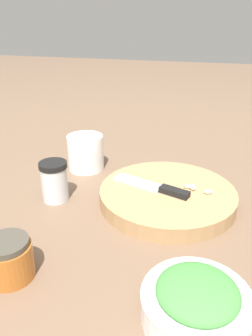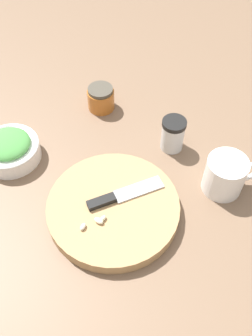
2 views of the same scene
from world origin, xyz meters
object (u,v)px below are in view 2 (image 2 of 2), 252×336
garlic_cloves (96,222)px  spice_jar (173,134)px  honey_jar (101,98)px  chef_knife (121,195)px  herb_bowl (10,149)px  coffee_mug (226,175)px  cutting_board (113,208)px

garlic_cloves → spice_jar: 0.31m
garlic_cloves → honey_jar: size_ratio=0.85×
honey_jar → chef_knife: bearing=-31.0°
herb_bowl → spice_jar: spice_jar is taller
spice_jar → garlic_cloves: bearing=-77.6°
chef_knife → coffee_mug: coffee_mug is taller
spice_jar → coffee_mug: (0.17, -0.00, 0.00)m
herb_bowl → honey_jar: same height
chef_knife → spice_jar: spice_jar is taller
cutting_board → garlic_cloves: (0.01, -0.06, 0.02)m
garlic_cloves → coffee_mug: size_ratio=0.53×
honey_jar → garlic_cloves: bearing=-40.3°
cutting_board → honey_jar: 0.36m
herb_bowl → honey_jar: 0.29m
chef_knife → garlic_cloves: (0.02, -0.09, 0.00)m
garlic_cloves → honey_jar: 0.40m
chef_knife → coffee_mug: bearing=78.4°
coffee_mug → garlic_cloves: bearing=-109.2°
spice_jar → honey_jar: (-0.24, -0.04, -0.01)m
honey_jar → spice_jar: bearing=10.3°
spice_jar → cutting_board: bearing=-77.4°
cutting_board → honey_jar: (-0.29, 0.20, 0.02)m
chef_knife → honey_jar: size_ratio=2.39×
cutting_board → chef_knife: size_ratio=1.65×
garlic_cloves → coffee_mug: coffee_mug is taller
chef_knife → herb_bowl: 0.31m
cutting_board → garlic_cloves: size_ratio=4.67×
garlic_cloves → spice_jar: (-0.07, 0.30, 0.01)m
chef_knife → garlic_cloves: 0.09m
chef_knife → honey_jar: bearing=166.8°
coffee_mug → spice_jar: bearing=179.6°
cutting_board → coffee_mug: 0.27m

